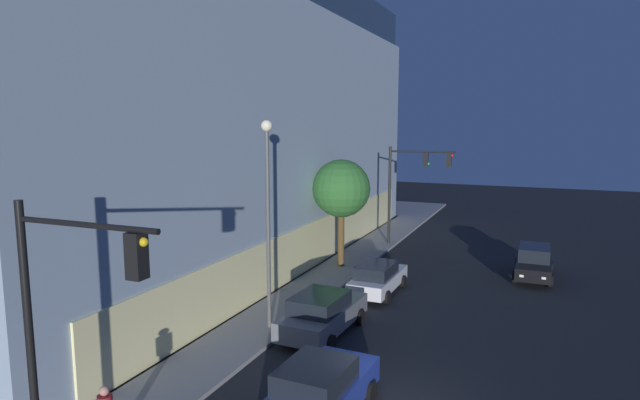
{
  "coord_description": "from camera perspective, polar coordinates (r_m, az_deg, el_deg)",
  "views": [
    {
      "loc": [
        -13.66,
        -3.64,
        8.13
      ],
      "look_at": [
        6.6,
        4.99,
        4.97
      ],
      "focal_mm": 29.64,
      "sensor_mm": 36.0,
      "label": 1
    }
  ],
  "objects": [
    {
      "name": "traffic_light_near_corner",
      "position": [
        12.22,
        -25.87,
        -10.39
      ],
      "size": [
        0.32,
        3.67,
        6.43
      ],
      "color": "black",
      "rests_on": "sidewalk_corner"
    },
    {
      "name": "car_grey",
      "position": [
        21.02,
        0.24,
        -12.1
      ],
      "size": [
        4.79,
        2.32,
        1.67
      ],
      "color": "slate",
      "rests_on": "ground"
    },
    {
      "name": "modern_building",
      "position": [
        35.83,
        -19.52,
        8.26
      ],
      "size": [
        36.8,
        25.2,
        17.09
      ],
      "color": "#4C4C51",
      "rests_on": "ground"
    },
    {
      "name": "car_white",
      "position": [
        25.92,
        6.24,
        -8.33
      ],
      "size": [
        4.46,
        2.03,
        1.53
      ],
      "color": "silver",
      "rests_on": "ground"
    },
    {
      "name": "traffic_light_far_corner",
      "position": [
        35.18,
        10.05,
        2.66
      ],
      "size": [
        0.59,
        4.31,
        6.54
      ],
      "color": "black",
      "rests_on": "sidewalk_corner"
    },
    {
      "name": "street_lamp_sidewalk",
      "position": [
        20.39,
        -5.67,
        0.0
      ],
      "size": [
        0.44,
        0.44,
        8.15
      ],
      "color": "#4E4E4E",
      "rests_on": "sidewalk_corner"
    },
    {
      "name": "car_blue",
      "position": [
        15.44,
        -0.06,
        -19.89
      ],
      "size": [
        4.57,
        2.26,
        1.72
      ],
      "color": "navy",
      "rests_on": "ground"
    },
    {
      "name": "car_black",
      "position": [
        30.5,
        22.09,
        -6.23
      ],
      "size": [
        4.42,
        1.95,
        1.68
      ],
      "color": "black",
      "rests_on": "ground"
    },
    {
      "name": "sidewalk_tree",
      "position": [
        29.48,
        2.31,
        1.2
      ],
      "size": [
        3.24,
        3.24,
        6.06
      ],
      "color": "#4F3B1E",
      "rests_on": "sidewalk_corner"
    }
  ]
}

